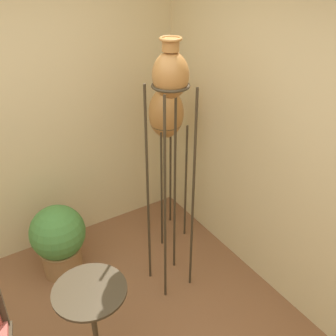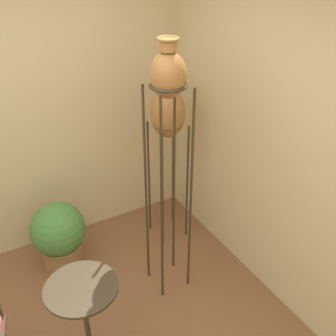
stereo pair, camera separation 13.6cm
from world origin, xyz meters
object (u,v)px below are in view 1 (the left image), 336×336
at_px(vase_stand_medium, 166,115).
at_px(side_table, 93,314).
at_px(vase_stand_tall, 171,91).
at_px(potted_plant, 59,239).

bearing_deg(vase_stand_medium, side_table, -139.43).
height_order(vase_stand_tall, potted_plant, vase_stand_tall).
height_order(vase_stand_tall, side_table, vase_stand_tall).
relative_size(vase_stand_tall, side_table, 2.68).
xyz_separation_m(side_table, potted_plant, (0.11, 1.05, -0.19)).
distance_m(vase_stand_tall, vase_stand_medium, 0.80).
bearing_deg(vase_stand_medium, potted_plant, 178.24).
height_order(vase_stand_medium, potted_plant, vase_stand_medium).
distance_m(vase_stand_tall, potted_plant, 1.68).
distance_m(vase_stand_tall, side_table, 1.53).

